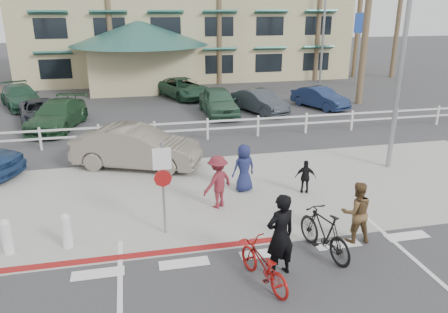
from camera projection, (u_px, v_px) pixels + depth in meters
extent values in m
plane|color=#333335|center=(271.00, 267.00, 10.32)|extent=(140.00, 140.00, 0.00)
cube|color=gray|center=(229.00, 192.00, 14.47)|extent=(22.00, 7.00, 0.01)
cube|color=#333335|center=(207.00, 154.00, 18.16)|extent=(40.00, 5.00, 0.01)
cube|color=#333335|center=(179.00, 105.00, 26.92)|extent=(50.00, 16.00, 0.01)
cube|color=maroon|center=(141.00, 255.00, 10.82)|extent=(7.00, 0.25, 0.02)
imported|color=maroon|center=(263.00, 265.00, 9.57)|extent=(1.12, 1.92, 0.96)
imported|color=black|center=(280.00, 235.00, 9.76)|extent=(0.83, 0.65, 2.00)
imported|color=black|center=(324.00, 233.00, 10.69)|extent=(0.98, 2.05, 1.19)
imported|color=brown|center=(356.00, 212.00, 11.22)|extent=(0.87, 0.72, 1.66)
imported|color=maroon|center=(218.00, 182.00, 13.14)|extent=(1.23, 1.10, 1.66)
imported|color=black|center=(306.00, 177.00, 14.20)|extent=(0.72, 0.48, 1.13)
imported|color=#1A204B|center=(244.00, 168.00, 14.32)|extent=(0.88, 0.68, 1.61)
imported|color=#71685D|center=(137.00, 147.00, 16.45)|extent=(5.07, 3.33, 1.58)
imported|color=#22252E|center=(41.00, 112.00, 22.67)|extent=(2.95, 4.67, 1.20)
imported|color=#1F4327|center=(57.00, 115.00, 21.64)|extent=(3.00, 5.06, 1.38)
imported|color=#315942|center=(218.00, 101.00, 24.40)|extent=(1.79, 4.41, 1.50)
imported|color=#2B3137|center=(260.00, 101.00, 24.90)|extent=(2.70, 4.13, 1.28)
imported|color=#204734|center=(21.00, 96.00, 26.16)|extent=(3.41, 4.94, 1.33)
imported|color=#224732|center=(183.00, 88.00, 28.82)|extent=(3.71, 5.15, 1.30)
imported|color=#172548|center=(320.00, 98.00, 26.02)|extent=(2.68, 3.95, 1.23)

